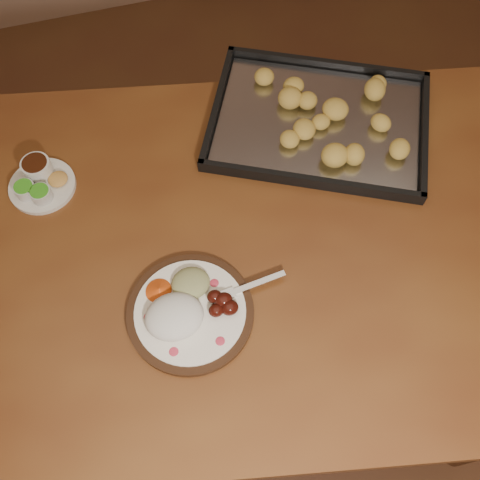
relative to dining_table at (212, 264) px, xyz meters
name	(u,v)px	position (x,y,z in m)	size (l,w,h in m)	color
ground	(281,411)	(0.13, -0.25, -0.65)	(4.00, 4.00, 0.00)	brown
dining_table	(212,264)	(0.00, 0.00, 0.00)	(1.65, 1.18, 0.75)	brown
dinner_plate	(187,310)	(-0.08, -0.14, 0.11)	(0.32, 0.25, 0.06)	black
condiment_saucer	(40,181)	(-0.32, 0.24, 0.11)	(0.14, 0.14, 0.05)	silver
baking_tray	(319,120)	(0.32, 0.24, 0.11)	(0.61, 0.55, 0.05)	black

